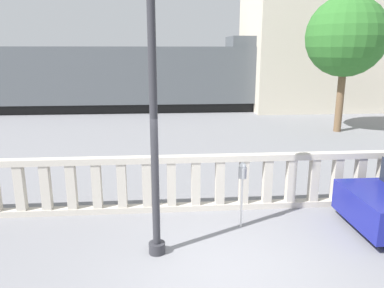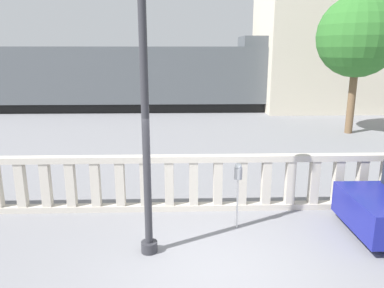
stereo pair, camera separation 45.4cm
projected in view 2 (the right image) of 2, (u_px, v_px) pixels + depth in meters
name	position (u px, v px, depth m)	size (l,w,h in m)	color
ground_plane	(215.00, 272.00, 6.27)	(160.00, 160.00, 0.00)	slate
balustrade	(206.00, 183.00, 8.57)	(12.76, 0.24, 1.31)	#BCB5A8
lamppost	(145.00, 94.00, 6.19)	(0.30, 0.30, 5.62)	#2D2D33
parking_meter	(238.00, 177.00, 7.56)	(0.16, 0.16, 1.41)	silver
train_near	(96.00, 78.00, 22.59)	(23.84, 2.99, 4.40)	black
train_far	(240.00, 72.00, 31.43)	(19.54, 2.64, 3.97)	black
tree_left	(358.00, 37.00, 15.76)	(3.44, 3.44, 5.89)	brown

